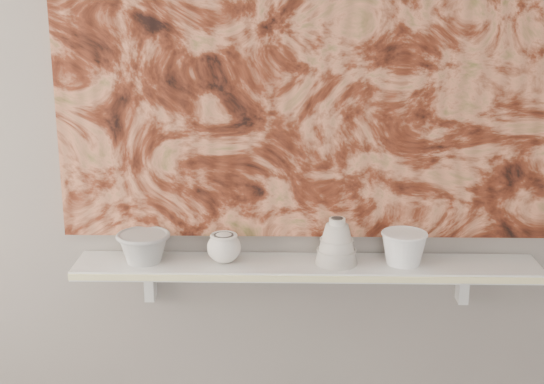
{
  "coord_description": "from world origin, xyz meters",
  "views": [
    {
      "loc": [
        -0.06,
        -0.64,
        1.75
      ],
      "look_at": [
        -0.1,
        1.49,
        1.16
      ],
      "focal_mm": 50.0,
      "sensor_mm": 36.0,
      "label": 1
    }
  ],
  "objects_px": {
    "bell_vessel": "(337,241)",
    "bowl_white": "(404,248)",
    "painting": "(309,56)",
    "cup_cream": "(224,248)",
    "bowl_grey": "(144,247)",
    "shelf": "(307,267)"
  },
  "relations": [
    {
      "from": "shelf",
      "to": "painting",
      "type": "height_order",
      "value": "painting"
    },
    {
      "from": "shelf",
      "to": "bowl_white",
      "type": "height_order",
      "value": "bowl_white"
    },
    {
      "from": "shelf",
      "to": "bowl_grey",
      "type": "bearing_deg",
      "value": 180.0
    },
    {
      "from": "cup_cream",
      "to": "bowl_white",
      "type": "xyz_separation_m",
      "value": [
        0.54,
        0.0,
        0.0
      ]
    },
    {
      "from": "bell_vessel",
      "to": "bowl_white",
      "type": "xyz_separation_m",
      "value": [
        0.2,
        0.0,
        -0.02
      ]
    },
    {
      "from": "bowl_grey",
      "to": "bowl_white",
      "type": "height_order",
      "value": "bowl_white"
    },
    {
      "from": "bowl_grey",
      "to": "bell_vessel",
      "type": "height_order",
      "value": "bell_vessel"
    },
    {
      "from": "painting",
      "to": "cup_cream",
      "type": "xyz_separation_m",
      "value": [
        -0.25,
        -0.08,
        -0.56
      ]
    },
    {
      "from": "painting",
      "to": "bowl_grey",
      "type": "bearing_deg",
      "value": -170.72
    },
    {
      "from": "shelf",
      "to": "painting",
      "type": "relative_size",
      "value": 0.93
    },
    {
      "from": "painting",
      "to": "bell_vessel",
      "type": "xyz_separation_m",
      "value": [
        0.09,
        -0.08,
        -0.54
      ]
    },
    {
      "from": "shelf",
      "to": "bell_vessel",
      "type": "distance_m",
      "value": 0.12
    },
    {
      "from": "bell_vessel",
      "to": "bowl_white",
      "type": "bearing_deg",
      "value": 0.0
    },
    {
      "from": "bell_vessel",
      "to": "bowl_white",
      "type": "height_order",
      "value": "bell_vessel"
    },
    {
      "from": "cup_cream",
      "to": "bowl_white",
      "type": "height_order",
      "value": "bowl_white"
    },
    {
      "from": "cup_cream",
      "to": "shelf",
      "type": "bearing_deg",
      "value": 0.0
    },
    {
      "from": "shelf",
      "to": "painting",
      "type": "xyz_separation_m",
      "value": [
        0.0,
        0.08,
        0.62
      ]
    },
    {
      "from": "shelf",
      "to": "bowl_white",
      "type": "xyz_separation_m",
      "value": [
        0.29,
        0.0,
        0.07
      ]
    },
    {
      "from": "painting",
      "to": "cup_cream",
      "type": "relative_size",
      "value": 14.68
    },
    {
      "from": "painting",
      "to": "bowl_white",
      "type": "distance_m",
      "value": 0.64
    },
    {
      "from": "cup_cream",
      "to": "bell_vessel",
      "type": "bearing_deg",
      "value": 0.0
    },
    {
      "from": "painting",
      "to": "cup_cream",
      "type": "bearing_deg",
      "value": -162.11
    }
  ]
}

